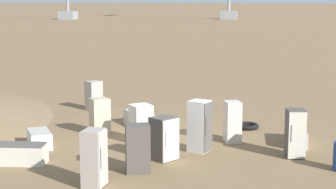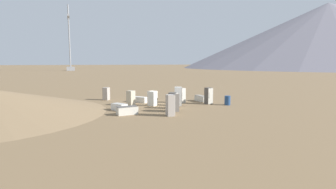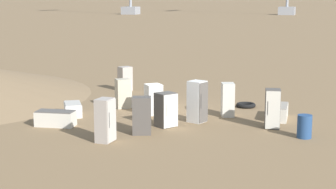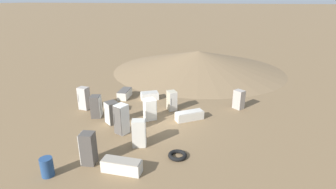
{
  "view_description": "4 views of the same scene",
  "coord_description": "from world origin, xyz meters",
  "px_view_note": "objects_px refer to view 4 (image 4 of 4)",
  "views": [
    {
      "loc": [
        21.6,
        4.81,
        5.54
      ],
      "look_at": [
        1.0,
        0.83,
        1.9
      ],
      "focal_mm": 60.0,
      "sensor_mm": 36.0,
      "label": 1
    },
    {
      "loc": [
        25.86,
        -7.85,
        4.29
      ],
      "look_at": [
        0.94,
        1.47,
        1.04
      ],
      "focal_mm": 28.0,
      "sensor_mm": 36.0,
      "label": 2
    },
    {
      "loc": [
        25.92,
        8.55,
        5.79
      ],
      "look_at": [
        -0.05,
        0.16,
        0.81
      ],
      "focal_mm": 60.0,
      "sensor_mm": 36.0,
      "label": 3
    },
    {
      "loc": [
        -5.17,
        15.13,
        7.84
      ],
      "look_at": [
        0.1,
        -1.43,
        1.49
      ],
      "focal_mm": 28.0,
      "sensor_mm": 36.0,
      "label": 4
    }
  ],
  "objects_px": {
    "discarded_fridge_5": "(112,113)",
    "scrap_tire": "(177,155)",
    "discarded_fridge_0": "(172,101)",
    "discarded_fridge_6": "(150,96)",
    "discarded_fridge_7": "(84,98)",
    "discarded_fridge_8": "(88,148)",
    "discarded_fridge_11": "(139,133)",
    "discarded_fridge_10": "(189,116)",
    "discarded_fridge_3": "(96,106)",
    "discarded_fridge_2": "(121,119)",
    "discarded_fridge_12": "(125,94)",
    "discarded_fridge_9": "(150,109)",
    "discarded_fridge_1": "(239,99)",
    "rusty_barrel": "(47,167)",
    "discarded_fridge_4": "(122,166)"
  },
  "relations": [
    {
      "from": "discarded_fridge_2",
      "to": "discarded_fridge_7",
      "type": "xyz_separation_m",
      "value": [
        4.42,
        -2.54,
        -0.08
      ]
    },
    {
      "from": "discarded_fridge_11",
      "to": "discarded_fridge_4",
      "type": "bearing_deg",
      "value": -16.03
    },
    {
      "from": "discarded_fridge_5",
      "to": "discarded_fridge_12",
      "type": "bearing_deg",
      "value": -38.67
    },
    {
      "from": "discarded_fridge_6",
      "to": "discarded_fridge_7",
      "type": "relative_size",
      "value": 0.94
    },
    {
      "from": "discarded_fridge_5",
      "to": "discarded_fridge_6",
      "type": "bearing_deg",
      "value": -64.12
    },
    {
      "from": "discarded_fridge_1",
      "to": "discarded_fridge_7",
      "type": "bearing_deg",
      "value": -126.9
    },
    {
      "from": "discarded_fridge_11",
      "to": "discarded_fridge_0",
      "type": "bearing_deg",
      "value": 157.76
    },
    {
      "from": "discarded_fridge_3",
      "to": "discarded_fridge_8",
      "type": "bearing_deg",
      "value": 9.44
    },
    {
      "from": "discarded_fridge_5",
      "to": "discarded_fridge_6",
      "type": "height_order",
      "value": "discarded_fridge_5"
    },
    {
      "from": "discarded_fridge_4",
      "to": "discarded_fridge_12",
      "type": "height_order",
      "value": "discarded_fridge_12"
    },
    {
      "from": "discarded_fridge_2",
      "to": "discarded_fridge_11",
      "type": "xyz_separation_m",
      "value": [
        -1.62,
        1.05,
        -0.15
      ]
    },
    {
      "from": "discarded_fridge_9",
      "to": "discarded_fridge_11",
      "type": "distance_m",
      "value": 3.55
    },
    {
      "from": "discarded_fridge_1",
      "to": "discarded_fridge_3",
      "type": "relative_size",
      "value": 0.92
    },
    {
      "from": "discarded_fridge_4",
      "to": "discarded_fridge_7",
      "type": "bearing_deg",
      "value": 41.97
    },
    {
      "from": "discarded_fridge_5",
      "to": "scrap_tire",
      "type": "xyz_separation_m",
      "value": [
        -5.26,
        2.59,
        -0.64
      ]
    },
    {
      "from": "discarded_fridge_0",
      "to": "discarded_fridge_6",
      "type": "distance_m",
      "value": 2.93
    },
    {
      "from": "discarded_fridge_6",
      "to": "discarded_fridge_11",
      "type": "distance_m",
      "value": 7.37
    },
    {
      "from": "discarded_fridge_10",
      "to": "rusty_barrel",
      "type": "relative_size",
      "value": 2.03
    },
    {
      "from": "discarded_fridge_11",
      "to": "discarded_fridge_3",
      "type": "bearing_deg",
      "value": -140.56
    },
    {
      "from": "discarded_fridge_5",
      "to": "scrap_tire",
      "type": "relative_size",
      "value": 1.5
    },
    {
      "from": "discarded_fridge_1",
      "to": "rusty_barrel",
      "type": "height_order",
      "value": "discarded_fridge_1"
    },
    {
      "from": "discarded_fridge_2",
      "to": "discarded_fridge_9",
      "type": "relative_size",
      "value": 1.28
    },
    {
      "from": "discarded_fridge_10",
      "to": "discarded_fridge_11",
      "type": "height_order",
      "value": "discarded_fridge_11"
    },
    {
      "from": "discarded_fridge_9",
      "to": "discarded_fridge_0",
      "type": "bearing_deg",
      "value": 114.57
    },
    {
      "from": "discarded_fridge_7",
      "to": "discarded_fridge_5",
      "type": "bearing_deg",
      "value": 158.13
    },
    {
      "from": "discarded_fridge_1",
      "to": "scrap_tire",
      "type": "distance_m",
      "value": 8.2
    },
    {
      "from": "discarded_fridge_1",
      "to": "discarded_fridge_6",
      "type": "distance_m",
      "value": 7.17
    },
    {
      "from": "discarded_fridge_3",
      "to": "discarded_fridge_12",
      "type": "distance_m",
      "value": 4.12
    },
    {
      "from": "discarded_fridge_3",
      "to": "discarded_fridge_6",
      "type": "relative_size",
      "value": 0.96
    },
    {
      "from": "discarded_fridge_7",
      "to": "discarded_fridge_8",
      "type": "bearing_deg",
      "value": 129.12
    },
    {
      "from": "discarded_fridge_7",
      "to": "discarded_fridge_9",
      "type": "height_order",
      "value": "discarded_fridge_7"
    },
    {
      "from": "discarded_fridge_8",
      "to": "discarded_fridge_10",
      "type": "relative_size",
      "value": 0.89
    },
    {
      "from": "discarded_fridge_9",
      "to": "discarded_fridge_6",
      "type": "bearing_deg",
      "value": 162.96
    },
    {
      "from": "discarded_fridge_3",
      "to": "discarded_fridge_5",
      "type": "relative_size",
      "value": 1.04
    },
    {
      "from": "discarded_fridge_0",
      "to": "discarded_fridge_2",
      "type": "height_order",
      "value": "discarded_fridge_2"
    },
    {
      "from": "discarded_fridge_0",
      "to": "discarded_fridge_5",
      "type": "xyz_separation_m",
      "value": [
        3.16,
        3.31,
        0.01
      ]
    },
    {
      "from": "discarded_fridge_6",
      "to": "scrap_tire",
      "type": "distance_m",
      "value": 8.75
    },
    {
      "from": "discarded_fridge_3",
      "to": "scrap_tire",
      "type": "distance_m",
      "value": 7.51
    },
    {
      "from": "discarded_fridge_6",
      "to": "discarded_fridge_11",
      "type": "xyz_separation_m",
      "value": [
        -2.15,
        7.04,
        0.49
      ]
    },
    {
      "from": "discarded_fridge_5",
      "to": "rusty_barrel",
      "type": "relative_size",
      "value": 1.59
    },
    {
      "from": "discarded_fridge_6",
      "to": "discarded_fridge_9",
      "type": "distance_m",
      "value": 3.87
    },
    {
      "from": "discarded_fridge_10",
      "to": "discarded_fridge_11",
      "type": "xyz_separation_m",
      "value": [
        1.91,
        4.19,
        0.49
      ]
    },
    {
      "from": "discarded_fridge_6",
      "to": "discarded_fridge_9",
      "type": "bearing_deg",
      "value": -9.62
    },
    {
      "from": "discarded_fridge_4",
      "to": "discarded_fridge_5",
      "type": "bearing_deg",
      "value": 29.9
    },
    {
      "from": "discarded_fridge_0",
      "to": "discarded_fridge_5",
      "type": "distance_m",
      "value": 4.58
    },
    {
      "from": "discarded_fridge_1",
      "to": "discarded_fridge_9",
      "type": "distance_m",
      "value": 6.87
    },
    {
      "from": "discarded_fridge_7",
      "to": "discarded_fridge_6",
      "type": "bearing_deg",
      "value": -135.36
    },
    {
      "from": "discarded_fridge_1",
      "to": "discarded_fridge_7",
      "type": "height_order",
      "value": "discarded_fridge_7"
    },
    {
      "from": "discarded_fridge_0",
      "to": "discarded_fridge_2",
      "type": "relative_size",
      "value": 0.79
    },
    {
      "from": "discarded_fridge_10",
      "to": "scrap_tire",
      "type": "distance_m",
      "value": 4.68
    }
  ]
}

